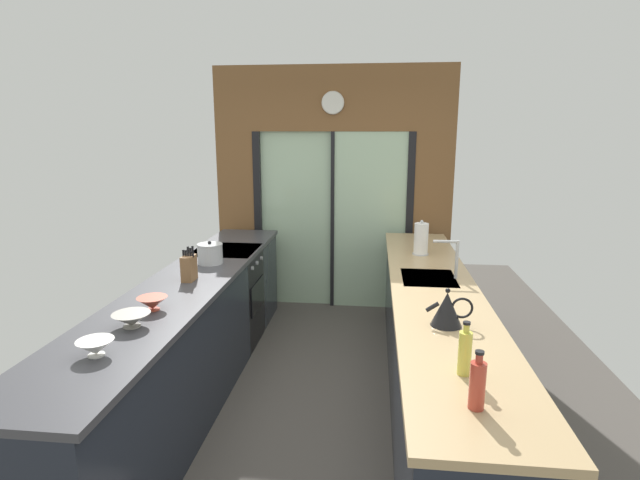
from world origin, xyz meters
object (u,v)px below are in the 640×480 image
(soap_bottle_near, at_px, (477,384))
(soap_bottle_far, at_px, (465,352))
(mixing_bowl_near, at_px, (96,347))
(kettle, at_px, (447,309))
(oven_range, at_px, (228,297))
(stock_pot, at_px, (210,254))
(mixing_bowl_far, at_px, (152,303))
(mixing_bowl_mid, at_px, (132,320))
(paper_towel_roll, at_px, (421,239))
(knife_block, at_px, (189,267))

(soap_bottle_near, relative_size, soap_bottle_far, 0.97)
(mixing_bowl_near, bearing_deg, kettle, 18.23)
(oven_range, distance_m, soap_bottle_near, 3.14)
(soap_bottle_near, bearing_deg, stock_pot, 131.34)
(mixing_bowl_far, bearing_deg, mixing_bowl_near, -90.00)
(stock_pot, bearing_deg, kettle, -32.99)
(oven_range, height_order, stock_pot, stock_pot)
(mixing_bowl_mid, bearing_deg, kettle, 6.94)
(soap_bottle_far, distance_m, paper_towel_roll, 2.24)
(knife_block, xyz_separation_m, paper_towel_roll, (1.78, 0.98, 0.04))
(paper_towel_roll, bearing_deg, soap_bottle_near, -90.00)
(oven_range, bearing_deg, mixing_bowl_near, -89.53)
(oven_range, distance_m, stock_pot, 0.73)
(oven_range, distance_m, mixing_bowl_far, 1.67)
(oven_range, xyz_separation_m, soap_bottle_far, (1.80, -2.22, 0.57))
(oven_range, relative_size, soap_bottle_far, 3.60)
(knife_block, relative_size, stock_pot, 1.26)
(kettle, bearing_deg, oven_range, 137.64)
(oven_range, height_order, knife_block, knife_block)
(paper_towel_roll, bearing_deg, stock_pot, -164.31)
(kettle, height_order, soap_bottle_far, soap_bottle_far)
(knife_block, xyz_separation_m, stock_pot, (-0.00, 0.48, -0.01))
(knife_block, bearing_deg, paper_towel_roll, 28.83)
(soap_bottle_near, xyz_separation_m, paper_towel_roll, (-0.00, 2.52, 0.04))
(mixing_bowl_near, distance_m, mixing_bowl_mid, 0.37)
(knife_block, bearing_deg, soap_bottle_near, -40.93)
(oven_range, bearing_deg, stock_pot, -87.83)
(kettle, relative_size, soap_bottle_near, 1.08)
(soap_bottle_far, height_order, paper_towel_roll, paper_towel_roll)
(mixing_bowl_far, xyz_separation_m, kettle, (1.78, -0.05, 0.05))
(soap_bottle_near, relative_size, paper_towel_roll, 0.79)
(mixing_bowl_near, distance_m, paper_towel_roll, 2.87)
(oven_range, height_order, soap_bottle_near, soap_bottle_near)
(soap_bottle_near, height_order, paper_towel_roll, paper_towel_roll)
(kettle, bearing_deg, paper_towel_roll, 90.08)
(soap_bottle_near, bearing_deg, knife_block, 139.07)
(stock_pot, bearing_deg, soap_bottle_far, -44.31)
(oven_range, xyz_separation_m, knife_block, (0.02, -0.97, 0.56))
(paper_towel_roll, bearing_deg, mixing_bowl_near, -128.42)
(stock_pot, relative_size, kettle, 0.79)
(mixing_bowl_far, height_order, stock_pot, stock_pot)
(mixing_bowl_mid, xyz_separation_m, knife_block, (0.00, 0.89, 0.06))
(oven_range, xyz_separation_m, mixing_bowl_far, (0.02, -1.59, 0.51))
(knife_block, height_order, stock_pot, knife_block)
(mixing_bowl_far, distance_m, paper_towel_roll, 2.40)
(oven_range, relative_size, kettle, 3.45)
(mixing_bowl_mid, relative_size, kettle, 0.81)
(soap_bottle_near, distance_m, paper_towel_roll, 2.52)
(kettle, height_order, paper_towel_roll, paper_towel_roll)
(mixing_bowl_near, xyz_separation_m, knife_block, (0.00, 1.26, 0.05))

